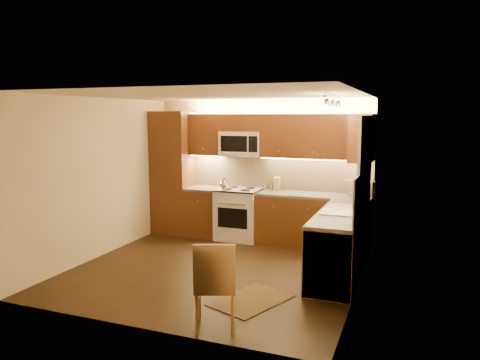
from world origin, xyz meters
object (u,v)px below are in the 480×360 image
at_px(sink, 343,205).
at_px(soap_bottle, 356,202).
at_px(dining_chair, 215,284).
at_px(stove, 239,214).
at_px(kettle, 224,184).
at_px(microwave, 242,144).
at_px(toaster_oven, 359,188).
at_px(knife_block, 277,184).

bearing_deg(sink, soap_bottle, 58.17).
bearing_deg(sink, dining_chair, -113.12).
distance_m(stove, kettle, 0.64).
bearing_deg(sink, microwave, 147.79).
relative_size(stove, toaster_oven, 2.07).
height_order(microwave, kettle, microwave).
bearing_deg(soap_bottle, sink, -122.38).
xyz_separation_m(knife_block, soap_bottle, (1.51, -1.08, -0.03)).
xyz_separation_m(stove, toaster_oven, (2.09, 0.14, 0.57)).
distance_m(kettle, dining_chair, 3.44).
distance_m(microwave, toaster_oven, 2.20).
relative_size(stove, dining_chair, 0.96).
height_order(sink, dining_chair, sink).
bearing_deg(knife_block, microwave, 175.20).
xyz_separation_m(sink, toaster_oven, (0.09, 1.26, 0.06)).
height_order(stove, kettle, kettle).
bearing_deg(microwave, sink, -32.21).
height_order(stove, sink, sink).
distance_m(sink, dining_chair, 2.50).
distance_m(stove, knife_block, 0.88).
height_order(stove, microwave, microwave).
bearing_deg(microwave, dining_chair, -73.50).
distance_m(sink, soap_bottle, 0.28).
bearing_deg(microwave, soap_bottle, -25.34).
height_order(microwave, soap_bottle, microwave).
height_order(toaster_oven, dining_chair, toaster_oven).
relative_size(stove, soap_bottle, 5.35).
relative_size(knife_block, soap_bottle, 1.37).
bearing_deg(kettle, toaster_oven, 12.95).
height_order(stove, soap_bottle, soap_bottle).
xyz_separation_m(stove, microwave, (0.00, 0.14, 1.26)).
height_order(stove, toaster_oven, toaster_oven).
distance_m(stove, toaster_oven, 2.17).
relative_size(sink, kettle, 3.98).
height_order(microwave, knife_block, microwave).
xyz_separation_m(kettle, soap_bottle, (2.35, -0.67, -0.04)).
distance_m(soap_bottle, dining_chair, 2.77).
distance_m(knife_block, soap_bottle, 1.85).
bearing_deg(toaster_oven, kettle, 171.93).
bearing_deg(sink, toaster_oven, 86.14).
bearing_deg(stove, soap_bottle, -22.33).
height_order(microwave, toaster_oven, microwave).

